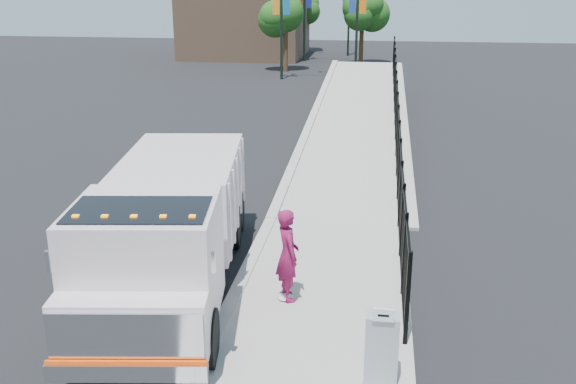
# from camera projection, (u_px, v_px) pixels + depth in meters

# --- Properties ---
(ground) EXTENTS (120.00, 120.00, 0.00)m
(ground) POSITION_uv_depth(u_px,v_px,m) (241.00, 288.00, 14.29)
(ground) COLOR black
(ground) RESTS_ON ground
(sidewalk) EXTENTS (3.55, 12.00, 0.12)m
(sidewalk) POSITION_uv_depth(u_px,v_px,m) (318.00, 339.00, 12.13)
(sidewalk) COLOR #9E998E
(sidewalk) RESTS_ON ground
(curb) EXTENTS (0.30, 12.00, 0.16)m
(curb) POSITION_uv_depth(u_px,v_px,m) (219.00, 331.00, 12.39)
(curb) COLOR #ADAAA3
(curb) RESTS_ON ground
(ramp) EXTENTS (3.95, 24.06, 3.19)m
(ramp) POSITION_uv_depth(u_px,v_px,m) (362.00, 130.00, 29.02)
(ramp) COLOR #9E998E
(ramp) RESTS_ON ground
(iron_fence) EXTENTS (0.10, 28.00, 1.80)m
(iron_fence) POSITION_uv_depth(u_px,v_px,m) (396.00, 132.00, 24.78)
(iron_fence) COLOR black
(iron_fence) RESTS_ON ground
(truck) EXTENTS (3.71, 8.49, 2.81)m
(truck) POSITION_uv_depth(u_px,v_px,m) (168.00, 224.00, 13.63)
(truck) COLOR black
(truck) RESTS_ON ground
(worker) EXTENTS (0.74, 0.86, 1.99)m
(worker) POSITION_uv_depth(u_px,v_px,m) (288.00, 255.00, 13.27)
(worker) COLOR maroon
(worker) RESTS_ON sidewalk
(utility_cabinet) EXTENTS (0.55, 0.40, 1.25)m
(utility_cabinet) POSITION_uv_depth(u_px,v_px,m) (381.00, 348.00, 10.60)
(utility_cabinet) COLOR gray
(utility_cabinet) RESTS_ON sidewalk
(arrow_sign) EXTENTS (0.35, 0.04, 0.22)m
(arrow_sign) POSITION_uv_depth(u_px,v_px,m) (383.00, 315.00, 10.17)
(arrow_sign) COLOR white
(arrow_sign) RESTS_ON utility_cabinet
(debris) EXTENTS (0.34, 0.34, 0.08)m
(debris) POSITION_uv_depth(u_px,v_px,m) (285.00, 297.00, 13.52)
(debris) COLOR silver
(debris) RESTS_ON sidewalk
(light_pole_0) EXTENTS (3.77, 0.22, 8.00)m
(light_pole_0) POSITION_uv_depth(u_px,v_px,m) (286.00, 13.00, 42.23)
(light_pole_0) COLOR black
(light_pole_0) RESTS_ON ground
(light_pole_1) EXTENTS (3.78, 0.22, 8.00)m
(light_pole_1) POSITION_uv_depth(u_px,v_px,m) (353.00, 12.00, 43.41)
(light_pole_1) COLOR black
(light_pole_1) RESTS_ON ground
(light_pole_2) EXTENTS (3.78, 0.22, 8.00)m
(light_pole_2) POSITION_uv_depth(u_px,v_px,m) (308.00, 6.00, 51.65)
(light_pole_2) COLOR black
(light_pole_2) RESTS_ON ground
(light_pole_3) EXTENTS (3.77, 0.22, 8.00)m
(light_pole_3) POSITION_uv_depth(u_px,v_px,m) (346.00, 4.00, 55.49)
(light_pole_3) COLOR black
(light_pole_3) RESTS_ON ground
(tree_0) EXTENTS (2.80, 2.80, 5.40)m
(tree_0) POSITION_uv_depth(u_px,v_px,m) (285.00, 16.00, 46.02)
(tree_0) COLOR #382314
(tree_0) RESTS_ON ground
(tree_1) EXTENTS (2.53, 2.53, 5.27)m
(tree_1) POSITION_uv_depth(u_px,v_px,m) (362.00, 13.00, 50.24)
(tree_1) COLOR #382314
(tree_1) RESTS_ON ground
(tree_2) EXTENTS (2.80, 2.80, 5.40)m
(tree_2) POSITION_uv_depth(u_px,v_px,m) (304.00, 7.00, 59.38)
(tree_2) COLOR #382314
(tree_2) RESTS_ON ground
(building) EXTENTS (10.00, 10.00, 8.00)m
(building) POSITION_uv_depth(u_px,v_px,m) (246.00, 9.00, 55.54)
(building) COLOR #8C664C
(building) RESTS_ON ground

